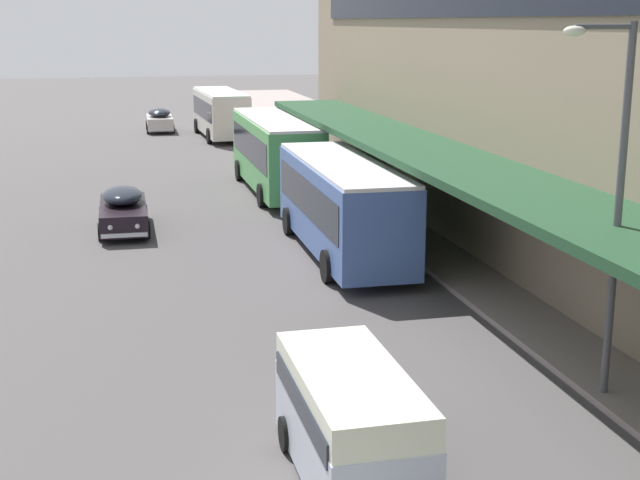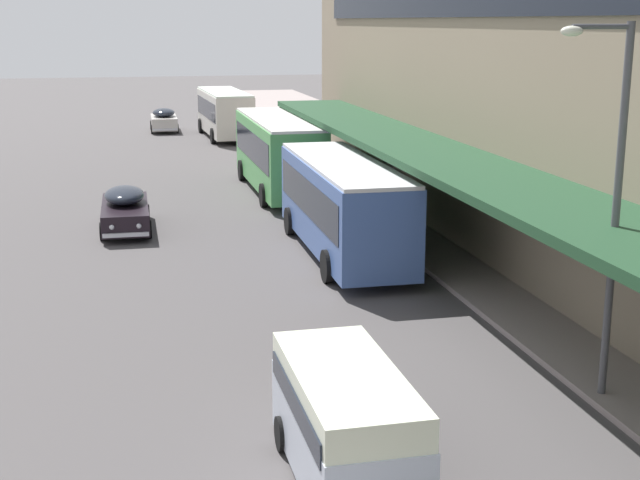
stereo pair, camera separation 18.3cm
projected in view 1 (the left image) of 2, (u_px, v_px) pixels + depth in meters
The scene contains 7 objects.
transit_bus_kerbside_front at pixel (342, 202), 29.25m from camera, with size 2.72×9.76×3.15m.
transit_bus_kerbside_rear at pixel (276, 150), 40.12m from camera, with size 2.71×10.21×3.38m.
transit_bus_kerbside_far at pixel (221, 111), 59.02m from camera, with size 2.97×9.16×3.09m.
sedan_trailing_near at pixel (160, 120), 62.65m from camera, with size 1.95×4.47×1.64m.
sedan_second_mid at pixel (123, 209), 33.07m from camera, with size 1.85×4.91×1.59m.
vw_van at pixel (349, 416), 15.07m from camera, with size 1.93×4.56×1.96m.
street_lamp at pixel (613, 187), 17.31m from camera, with size 1.50×0.28×7.44m.
Camera 1 is at (-3.23, -8.50, 7.59)m, focal length 50.00 mm.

